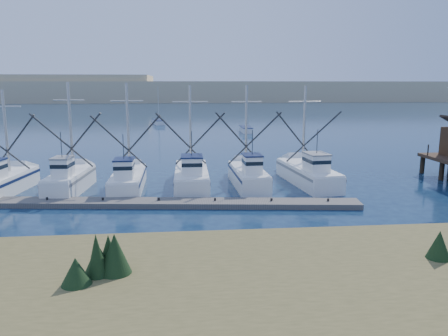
{
  "coord_description": "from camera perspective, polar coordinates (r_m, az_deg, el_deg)",
  "views": [
    {
      "loc": [
        -4.67,
        -24.65,
        8.47
      ],
      "look_at": [
        -1.49,
        8.0,
        2.19
      ],
      "focal_mm": 35.0,
      "sensor_mm": 36.0,
      "label": 1
    }
  ],
  "objects": [
    {
      "name": "ground",
      "position": [
        26.48,
        4.94,
        -7.87
      ],
      "size": [
        500.0,
        500.0,
        0.0
      ],
      "primitive_type": "plane",
      "color": "#0D1E3B",
      "rests_on": "ground"
    },
    {
      "name": "shore_bank",
      "position": [
        16.87,
        -17.03,
        -16.73
      ],
      "size": [
        40.0,
        10.0,
        1.6
      ],
      "primitive_type": "cube",
      "color": "#4C422D",
      "rests_on": "ground"
    },
    {
      "name": "floating_dock",
      "position": [
        31.47,
        -8.5,
        -4.54
      ],
      "size": [
        28.5,
        5.11,
        0.38
      ],
      "primitive_type": "cube",
      "rotation": [
        0.0,
        0.0,
        -0.11
      ],
      "color": "#625B57",
      "rests_on": "ground"
    },
    {
      "name": "dune_ridge",
      "position": [
        234.72,
        -4.5,
        9.96
      ],
      "size": [
        360.0,
        60.0,
        10.0
      ],
      "primitive_type": "cube",
      "color": "tan",
      "rests_on": "ground"
    },
    {
      "name": "trawler_fleet",
      "position": [
        36.19,
        -6.69,
        -1.24
      ],
      "size": [
        28.28,
        9.31,
        8.68
      ],
      "color": "white",
      "rests_on": "ground"
    },
    {
      "name": "sailboat_near",
      "position": [
        79.69,
        2.85,
        5.08
      ],
      "size": [
        1.79,
        6.39,
        8.1
      ],
      "rotation": [
        0.0,
        0.0,
        -0.01
      ],
      "color": "white",
      "rests_on": "ground"
    },
    {
      "name": "sailboat_far",
      "position": [
        96.0,
        -8.52,
        5.96
      ],
      "size": [
        2.88,
        5.6,
        8.1
      ],
      "rotation": [
        0.0,
        0.0,
        0.21
      ],
      "color": "white",
      "rests_on": "ground"
    }
  ]
}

